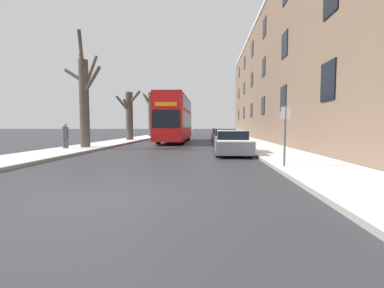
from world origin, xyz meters
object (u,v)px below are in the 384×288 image
(bare_tree_left_3, at_px, (163,116))
(double_decker_bus, at_px, (175,117))
(parked_car_2, at_px, (221,136))
(parked_car_0, at_px, (232,143))
(parked_car_3, at_px, (219,134))
(bare_tree_left_1, at_px, (129,115))
(bare_tree_left_2, at_px, (151,113))
(parked_car_1, at_px, (225,138))
(pedestrian_left_sidewalk, at_px, (65,136))
(bare_tree_left_0, at_px, (84,97))
(street_sign_post, at_px, (285,133))
(parked_car_4, at_px, (217,133))

(bare_tree_left_3, xyz_separation_m, double_decker_bus, (5.20, -21.70, -1.04))
(double_decker_bus, bearing_deg, parked_car_2, 10.58)
(parked_car_0, height_order, parked_car_3, parked_car_3)
(bare_tree_left_1, distance_m, bare_tree_left_2, 9.51)
(double_decker_bus, xyz_separation_m, parked_car_1, (4.64, -4.97, -1.86))
(bare_tree_left_3, xyz_separation_m, pedestrian_left_sidewalk, (-0.73, -31.27, -2.58))
(double_decker_bus, relative_size, parked_car_1, 2.53)
(bare_tree_left_0, relative_size, parked_car_1, 1.73)
(bare_tree_left_1, relative_size, pedestrian_left_sidewalk, 2.97)
(bare_tree_left_3, relative_size, parked_car_1, 1.78)
(bare_tree_left_0, bearing_deg, bare_tree_left_3, 90.07)
(bare_tree_left_2, height_order, bare_tree_left_3, bare_tree_left_3)
(pedestrian_left_sidewalk, bearing_deg, bare_tree_left_3, 92.45)
(parked_car_1, relative_size, pedestrian_left_sidewalk, 2.49)
(street_sign_post, bearing_deg, parked_car_3, 93.55)
(parked_car_1, xyz_separation_m, pedestrian_left_sidewalk, (-10.58, -4.60, 0.31))
(bare_tree_left_3, relative_size, parked_car_2, 2.01)
(bare_tree_left_0, distance_m, parked_car_4, 23.41)
(parked_car_0, distance_m, parked_car_1, 6.36)
(parked_car_0, bearing_deg, parked_car_2, 90.00)
(parked_car_1, bearing_deg, double_decker_bus, 133.07)
(parked_car_4, height_order, pedestrian_left_sidewalk, pedestrian_left_sidewalk)
(parked_car_2, relative_size, street_sign_post, 1.71)
(bare_tree_left_0, bearing_deg, pedestrian_left_sidewalk, -123.37)
(bare_tree_left_0, xyz_separation_m, parked_car_2, (9.81, 9.27, -2.96))
(bare_tree_left_2, relative_size, street_sign_post, 2.93)
(double_decker_bus, xyz_separation_m, parked_car_3, (4.64, 6.21, -1.87))
(parked_car_0, bearing_deg, parked_car_1, 90.00)
(bare_tree_left_2, relative_size, double_decker_bus, 0.60)
(double_decker_bus, distance_m, parked_car_3, 7.98)
(bare_tree_left_2, distance_m, parked_car_1, 18.81)
(bare_tree_left_3, relative_size, pedestrian_left_sidewalk, 4.43)
(bare_tree_left_1, distance_m, double_decker_bus, 5.37)
(parked_car_1, distance_m, pedestrian_left_sidewalk, 11.54)
(bare_tree_left_0, xyz_separation_m, parked_car_1, (9.81, 3.43, -2.90))
(bare_tree_left_1, distance_m, parked_car_0, 16.26)
(bare_tree_left_2, distance_m, parked_car_0, 24.43)
(parked_car_2, bearing_deg, street_sign_post, -85.35)
(street_sign_post, bearing_deg, bare_tree_left_3, 106.46)
(bare_tree_left_3, height_order, street_sign_post, bare_tree_left_3)
(parked_car_3, xyz_separation_m, street_sign_post, (1.40, -22.57, 0.68))
(parked_car_1, bearing_deg, bare_tree_left_3, 110.26)
(parked_car_4, bearing_deg, parked_car_0, -90.00)
(double_decker_bus, xyz_separation_m, pedestrian_left_sidewalk, (-5.93, -9.57, -1.54))
(bare_tree_left_0, bearing_deg, parked_car_3, 56.14)
(parked_car_1, distance_m, parked_car_4, 17.63)
(double_decker_bus, relative_size, parked_car_0, 2.81)
(parked_car_3, height_order, street_sign_post, street_sign_post)
(bare_tree_left_3, distance_m, parked_car_4, 13.68)
(bare_tree_left_1, bearing_deg, street_sign_post, -57.87)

